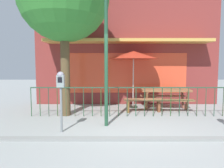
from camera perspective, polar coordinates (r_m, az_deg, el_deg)
ground at (r=5.17m, az=7.45°, el=-13.69°), size 40.00×40.00×0.00m
pub_storefront at (r=9.19m, az=4.21°, el=11.90°), size 7.84×1.39×5.56m
patio_fence_front at (r=6.80m, az=5.54°, el=-3.40°), size 6.61×0.04×0.97m
picnic_table_left at (r=8.15m, az=14.60°, el=-2.50°), size 1.86×1.44×0.79m
patio_umbrella at (r=8.20m, az=6.05°, el=7.85°), size 1.95×1.95×2.23m
patio_bench at (r=7.54m, az=8.74°, el=-4.99°), size 1.42×0.45×0.48m
parking_meter_near at (r=5.25m, az=-13.83°, el=-0.42°), size 0.18×0.17×1.52m
street_lamp at (r=5.68m, az=-1.52°, el=13.34°), size 0.28×0.28×3.77m
curb_edge at (r=4.83m, az=8.01°, el=-15.05°), size 10.97×0.20×0.11m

